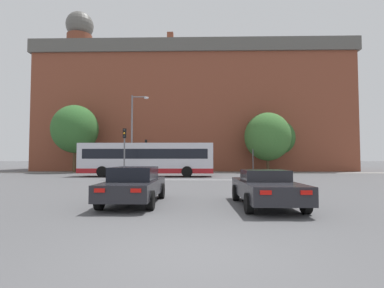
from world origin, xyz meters
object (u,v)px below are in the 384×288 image
traffic_light_far_right (253,149)px  pedestrian_walking_west (201,165)px  car_saloon_left (134,185)px  pedestrian_walking_east (196,164)px  pedestrian_waiting (116,164)px  traffic_light_far_left (146,150)px  traffic_light_near_left (124,145)px  street_lamp_junction (134,127)px  bus_crossing_lead (147,159)px  car_roadster_right (266,188)px

traffic_light_far_right → pedestrian_walking_west: (-6.21, -0.10, -1.91)m
car_saloon_left → pedestrian_walking_east: pedestrian_walking_east is taller
pedestrian_waiting → traffic_light_far_left: bearing=-0.7°
traffic_light_far_right → pedestrian_walking_west: size_ratio=2.66×
pedestrian_waiting → pedestrian_walking_west: 10.00m
traffic_light_near_left → street_lamp_junction: 5.91m
traffic_light_far_right → street_lamp_junction: bearing=-156.2°
street_lamp_junction → traffic_light_near_left: bearing=-86.0°
bus_crossing_lead → pedestrian_walking_west: 8.97m
street_lamp_junction → traffic_light_far_left: bearing=86.8°
pedestrian_walking_east → bus_crossing_lead: bearing=-35.7°
car_roadster_right → pedestrian_walking_west: bearing=94.0°
traffic_light_far_left → street_lamp_junction: (-0.28, -5.08, 2.18)m
pedestrian_walking_east → car_roadster_right: bearing=2.1°
car_roadster_right → traffic_light_far_right: traffic_light_far_right is taller
traffic_light_near_left → pedestrian_waiting: (-3.65, 10.77, -1.78)m
traffic_light_far_left → pedestrian_waiting: traffic_light_far_left is taller
pedestrian_waiting → pedestrian_walking_west: (9.99, 0.35, -0.12)m
bus_crossing_lead → pedestrian_waiting: bus_crossing_lead is taller
street_lamp_junction → pedestrian_walking_west: street_lamp_junction is taller
traffic_light_near_left → pedestrian_walking_west: 12.95m
car_roadster_right → street_lamp_junction: (-8.89, 19.26, 4.19)m
traffic_light_near_left → pedestrian_walking_west: bearing=60.3°
traffic_light_far_right → pedestrian_walking_west: bearing=-179.1°
car_saloon_left → pedestrian_walking_west: size_ratio=2.98×
street_lamp_junction → pedestrian_walking_west: 9.59m
pedestrian_waiting → pedestrian_walking_east: (9.46, 0.54, 0.02)m
car_roadster_right → bus_crossing_lead: 19.04m
car_roadster_right → traffic_light_near_left: bearing=120.9°
street_lamp_junction → pedestrian_waiting: size_ratio=4.63×
traffic_light_far_left → pedestrian_waiting: size_ratio=2.25×
street_lamp_junction → car_roadster_right: bearing=-65.2°
traffic_light_far_left → pedestrian_waiting: 3.90m
pedestrian_walking_east → traffic_light_far_right: bearing=85.2°
car_saloon_left → pedestrian_walking_west: 24.44m
car_saloon_left → traffic_light_near_left: 13.84m
traffic_light_far_right → traffic_light_far_left: size_ratio=1.07×
pedestrian_walking_west → car_saloon_left: bearing=18.4°
pedestrian_waiting → pedestrian_walking_east: pedestrian_walking_east is taller
traffic_light_far_left → car_roadster_right: bearing=-70.5°
traffic_light_far_right → pedestrian_walking_west: traffic_light_far_right is taller
car_roadster_right → traffic_light_near_left: traffic_light_near_left is taller
pedestrian_walking_east → pedestrian_walking_west: size_ratio=1.13×
traffic_light_far_right → street_lamp_junction: 14.29m
car_roadster_right → street_lamp_junction: 21.63m
traffic_light_far_right → car_roadster_right: bearing=-99.2°
car_roadster_right → street_lamp_junction: street_lamp_junction is taller
bus_crossing_lead → traffic_light_far_left: bearing=10.8°
car_saloon_left → street_lamp_junction: street_lamp_junction is taller
traffic_light_far_left → pedestrian_waiting: bearing=177.4°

